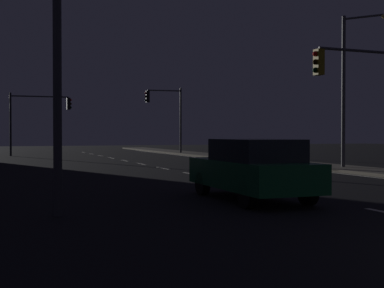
% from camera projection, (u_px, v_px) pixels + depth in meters
% --- Properties ---
extents(ground_plane, '(112.00, 112.00, 0.00)m').
position_uv_depth(ground_plane, '(188.00, 173.00, 22.48)').
color(ground_plane, black).
rests_on(ground_plane, ground).
extents(sidewalk_right, '(2.55, 77.00, 0.14)m').
position_uv_depth(sidewalk_right, '(333.00, 168.00, 25.19)').
color(sidewalk_right, gray).
rests_on(sidewalk_right, ground).
extents(lane_markings_center, '(0.14, 50.00, 0.01)m').
position_uv_depth(lane_markings_center, '(163.00, 168.00, 25.74)').
color(lane_markings_center, silver).
rests_on(lane_markings_center, ground).
extents(lane_edge_line, '(0.14, 53.00, 0.01)m').
position_uv_depth(lane_edge_line, '(256.00, 164.00, 29.31)').
color(lane_edge_line, silver).
rests_on(lane_edge_line, ground).
extents(car, '(1.90, 4.43, 1.57)m').
position_uv_depth(car, '(252.00, 168.00, 13.28)').
color(car, '#14592D').
rests_on(car, ground).
extents(traffic_light_far_center, '(3.13, 0.53, 5.44)m').
position_uv_depth(traffic_light_far_center, '(166.00, 107.00, 43.04)').
color(traffic_light_far_center, '#38383D').
rests_on(traffic_light_far_center, sidewalk_right).
extents(traffic_light_mid_left, '(4.74, 0.36, 4.92)m').
position_uv_depth(traffic_light_mid_left, '(39.00, 111.00, 40.74)').
color(traffic_light_mid_left, '#2D3033').
rests_on(traffic_light_mid_left, ground).
extents(traffic_light_mid_right, '(3.82, 0.34, 4.98)m').
position_uv_depth(traffic_light_mid_right, '(359.00, 83.00, 19.71)').
color(traffic_light_mid_right, '#38383D').
rests_on(traffic_light_mid_right, sidewalk_right).
extents(street_lamp_across_street, '(1.59, 1.78, 7.18)m').
position_uv_depth(street_lamp_across_street, '(352.00, 75.00, 24.41)').
color(street_lamp_across_street, '#4C4C51').
rests_on(street_lamp_across_street, sidewalk_right).
extents(street_lamp_far_end, '(1.97, 1.26, 7.10)m').
position_uv_depth(street_lamp_far_end, '(74.00, 7.00, 10.57)').
color(street_lamp_far_end, '#38383D').
rests_on(street_lamp_far_end, ground).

